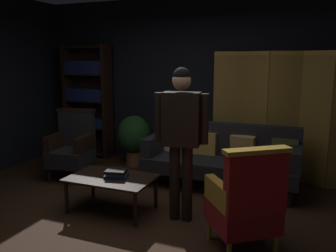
{
  "coord_description": "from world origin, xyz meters",
  "views": [
    {
      "loc": [
        1.65,
        -3.28,
        1.78
      ],
      "look_at": [
        0.0,
        0.8,
        0.95
      ],
      "focal_mm": 37.76,
      "sensor_mm": 36.0,
      "label": 1
    }
  ],
  "objects_px": {
    "armchair_wing_left": "(72,146)",
    "book_green_cloth": "(116,174)",
    "folding_screen": "(283,115)",
    "book_navy_cloth": "(116,176)",
    "bookshelf": "(88,97)",
    "potted_plant": "(134,137)",
    "book_black_cloth": "(116,171)",
    "velvet_couch": "(222,155)",
    "standing_figure": "(181,130)",
    "coffee_table": "(112,181)",
    "armchair_gilt_accent": "(246,202)"
  },
  "relations": [
    {
      "from": "folding_screen",
      "to": "standing_figure",
      "type": "xyz_separation_m",
      "value": [
        -0.92,
        -1.84,
        0.04
      ]
    },
    {
      "from": "coffee_table",
      "to": "folding_screen",
      "type": "bearing_deg",
      "value": 47.69
    },
    {
      "from": "book_black_cloth",
      "to": "standing_figure",
      "type": "bearing_deg",
      "value": 6.61
    },
    {
      "from": "potted_plant",
      "to": "velvet_couch",
      "type": "bearing_deg",
      "value": -15.19
    },
    {
      "from": "standing_figure",
      "to": "potted_plant",
      "type": "xyz_separation_m",
      "value": [
        -1.44,
        1.65,
        -0.53
      ]
    },
    {
      "from": "folding_screen",
      "to": "potted_plant",
      "type": "xyz_separation_m",
      "value": [
        -2.36,
        -0.19,
        -0.49
      ]
    },
    {
      "from": "coffee_table",
      "to": "armchair_wing_left",
      "type": "relative_size",
      "value": 0.96
    },
    {
      "from": "book_green_cloth",
      "to": "coffee_table",
      "type": "bearing_deg",
      "value": -177.2
    },
    {
      "from": "book_green_cloth",
      "to": "velvet_couch",
      "type": "bearing_deg",
      "value": 53.95
    },
    {
      "from": "book_black_cloth",
      "to": "potted_plant",
      "type": "bearing_deg",
      "value": 111.02
    },
    {
      "from": "velvet_couch",
      "to": "armchair_wing_left",
      "type": "distance_m",
      "value": 2.23
    },
    {
      "from": "folding_screen",
      "to": "potted_plant",
      "type": "relative_size",
      "value": 2.5
    },
    {
      "from": "folding_screen",
      "to": "standing_figure",
      "type": "height_order",
      "value": "folding_screen"
    },
    {
      "from": "bookshelf",
      "to": "book_navy_cloth",
      "type": "bearing_deg",
      "value": -49.23
    },
    {
      "from": "bookshelf",
      "to": "potted_plant",
      "type": "bearing_deg",
      "value": -15.42
    },
    {
      "from": "potted_plant",
      "to": "book_black_cloth",
      "type": "xyz_separation_m",
      "value": [
        0.67,
        -1.74,
        0.0
      ]
    },
    {
      "from": "armchair_wing_left",
      "to": "book_green_cloth",
      "type": "bearing_deg",
      "value": -33.52
    },
    {
      "from": "folding_screen",
      "to": "velvet_couch",
      "type": "bearing_deg",
      "value": -139.94
    },
    {
      "from": "velvet_couch",
      "to": "armchair_gilt_accent",
      "type": "height_order",
      "value": "armchair_gilt_accent"
    },
    {
      "from": "armchair_gilt_accent",
      "to": "book_black_cloth",
      "type": "relative_size",
      "value": 4.51
    },
    {
      "from": "bookshelf",
      "to": "book_black_cloth",
      "type": "xyz_separation_m",
      "value": [
        1.76,
        -2.04,
        -0.6
      ]
    },
    {
      "from": "potted_plant",
      "to": "book_navy_cloth",
      "type": "relative_size",
      "value": 3.32
    },
    {
      "from": "coffee_table",
      "to": "potted_plant",
      "type": "xyz_separation_m",
      "value": [
        -0.6,
        1.74,
        0.12
      ]
    },
    {
      "from": "armchair_wing_left",
      "to": "potted_plant",
      "type": "distance_m",
      "value": 1.08
    },
    {
      "from": "coffee_table",
      "to": "bookshelf",
      "type": "bearing_deg",
      "value": 129.68
    },
    {
      "from": "book_green_cloth",
      "to": "book_black_cloth",
      "type": "relative_size",
      "value": 0.89
    },
    {
      "from": "folding_screen",
      "to": "book_green_cloth",
      "type": "xyz_separation_m",
      "value": [
        -1.7,
        -1.93,
        -0.52
      ]
    },
    {
      "from": "coffee_table",
      "to": "armchair_gilt_accent",
      "type": "xyz_separation_m",
      "value": [
        1.62,
        -0.33,
        0.12
      ]
    },
    {
      "from": "standing_figure",
      "to": "potted_plant",
      "type": "distance_m",
      "value": 2.25
    },
    {
      "from": "potted_plant",
      "to": "book_navy_cloth",
      "type": "bearing_deg",
      "value": -68.98
    },
    {
      "from": "coffee_table",
      "to": "book_navy_cloth",
      "type": "bearing_deg",
      "value": 2.8
    },
    {
      "from": "coffee_table",
      "to": "book_black_cloth",
      "type": "height_order",
      "value": "book_black_cloth"
    },
    {
      "from": "velvet_couch",
      "to": "standing_figure",
      "type": "height_order",
      "value": "standing_figure"
    },
    {
      "from": "bookshelf",
      "to": "velvet_couch",
      "type": "distance_m",
      "value": 2.87
    },
    {
      "from": "velvet_couch",
      "to": "book_green_cloth",
      "type": "distance_m",
      "value": 1.61
    },
    {
      "from": "velvet_couch",
      "to": "armchair_gilt_accent",
      "type": "distance_m",
      "value": 1.74
    },
    {
      "from": "coffee_table",
      "to": "book_black_cloth",
      "type": "distance_m",
      "value": 0.14
    },
    {
      "from": "armchair_gilt_accent",
      "to": "standing_figure",
      "type": "relative_size",
      "value": 0.61
    },
    {
      "from": "potted_plant",
      "to": "bookshelf",
      "type": "bearing_deg",
      "value": 164.58
    },
    {
      "from": "book_black_cloth",
      "to": "coffee_table",
      "type": "bearing_deg",
      "value": -177.2
    },
    {
      "from": "armchair_wing_left",
      "to": "book_green_cloth",
      "type": "height_order",
      "value": "armchair_wing_left"
    },
    {
      "from": "bookshelf",
      "to": "standing_figure",
      "type": "distance_m",
      "value": 3.19
    },
    {
      "from": "coffee_table",
      "to": "armchair_wing_left",
      "type": "height_order",
      "value": "armchair_wing_left"
    },
    {
      "from": "armchair_wing_left",
      "to": "standing_figure",
      "type": "bearing_deg",
      "value": -19.93
    },
    {
      "from": "velvet_couch",
      "to": "coffee_table",
      "type": "relative_size",
      "value": 2.12
    },
    {
      "from": "bookshelf",
      "to": "standing_figure",
      "type": "xyz_separation_m",
      "value": [
        2.53,
        -1.95,
        -0.07
      ]
    },
    {
      "from": "folding_screen",
      "to": "coffee_table",
      "type": "bearing_deg",
      "value": -132.31
    },
    {
      "from": "bookshelf",
      "to": "book_green_cloth",
      "type": "relative_size",
      "value": 9.99
    },
    {
      "from": "bookshelf",
      "to": "book_green_cloth",
      "type": "xyz_separation_m",
      "value": [
        1.76,
        -2.04,
        -0.63
      ]
    },
    {
      "from": "folding_screen",
      "to": "book_navy_cloth",
      "type": "distance_m",
      "value": 2.63
    }
  ]
}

